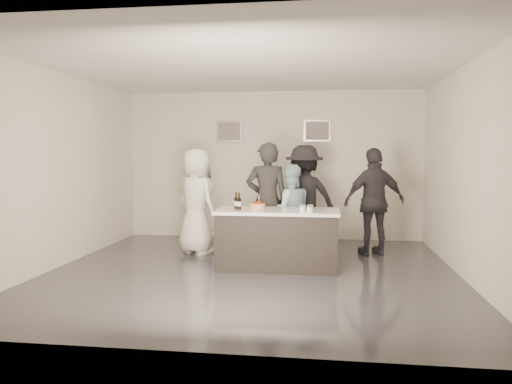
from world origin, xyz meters
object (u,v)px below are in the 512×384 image
(beer_bottle_b, at_px, (239,201))
(person_guest_back, at_px, (304,198))
(bar_counter, at_px, (277,239))
(person_guest_left, at_px, (196,201))
(person_main_black, at_px, (267,201))
(beer_bottle_a, at_px, (236,201))
(person_main_blue, at_px, (290,211))
(person_guest_right, at_px, (375,202))
(cake, at_px, (258,207))

(beer_bottle_b, distance_m, person_guest_back, 1.82)
(bar_counter, height_order, person_guest_left, person_guest_left)
(bar_counter, bearing_deg, person_guest_left, 148.27)
(person_main_black, bearing_deg, person_guest_back, -134.88)
(person_guest_back, bearing_deg, beer_bottle_a, 32.17)
(beer_bottle_a, distance_m, person_main_blue, 1.17)
(bar_counter, distance_m, person_guest_left, 1.84)
(bar_counter, relative_size, person_main_blue, 1.19)
(person_main_black, height_order, person_guest_left, person_main_black)
(person_main_black, bearing_deg, person_guest_left, -17.84)
(person_main_blue, xyz_separation_m, person_guest_left, (-1.64, 0.08, 0.14))
(person_guest_left, height_order, person_guest_back, person_guest_back)
(beer_bottle_a, relative_size, person_guest_left, 0.14)
(person_main_blue, height_order, person_guest_right, person_guest_right)
(person_guest_right, bearing_deg, beer_bottle_a, 9.10)
(beer_bottle_a, distance_m, person_guest_right, 2.50)
(cake, distance_m, person_guest_left, 1.52)
(cake, xyz_separation_m, person_main_black, (0.06, 0.71, 0.03))
(person_guest_right, bearing_deg, cake, 13.16)
(person_guest_right, relative_size, person_guest_back, 0.97)
(beer_bottle_a, bearing_deg, cake, 0.57)
(person_guest_left, distance_m, person_guest_right, 3.08)
(cake, bearing_deg, person_guest_right, 32.69)
(bar_counter, xyz_separation_m, person_main_blue, (0.13, 0.85, 0.33))
(person_guest_left, bearing_deg, person_guest_back, -123.65)
(cake, distance_m, person_main_black, 0.71)
(bar_counter, height_order, cake, cake)
(beer_bottle_a, relative_size, person_guest_right, 0.14)
(beer_bottle_a, bearing_deg, person_main_black, 60.97)
(person_guest_back, bearing_deg, person_main_black, 28.62)
(person_main_blue, bearing_deg, bar_counter, 64.68)
(cake, xyz_separation_m, person_guest_right, (1.86, 1.19, -0.01))
(bar_counter, relative_size, beer_bottle_a, 7.15)
(person_main_blue, height_order, person_guest_left, person_guest_left)
(bar_counter, xyz_separation_m, beer_bottle_b, (-0.58, -0.07, 0.58))
(person_main_black, distance_m, person_guest_back, 0.97)
(cake, xyz_separation_m, person_guest_left, (-1.21, 0.93, -0.02))
(beer_bottle_b, xyz_separation_m, person_guest_right, (2.13, 1.27, -0.11))
(person_main_black, bearing_deg, person_guest_right, -172.95)
(cake, distance_m, beer_bottle_a, 0.35)
(beer_bottle_b, bearing_deg, person_guest_right, 30.75)
(person_guest_right, height_order, person_guest_back, person_guest_back)
(person_main_blue, bearing_deg, beer_bottle_b, 35.73)
(beer_bottle_b, height_order, person_main_black, person_main_black)
(person_guest_left, distance_m, person_guest_back, 1.94)
(beer_bottle_b, bearing_deg, beer_bottle_a, 128.93)
(bar_counter, xyz_separation_m, person_guest_right, (1.56, 1.20, 0.47))
(bar_counter, relative_size, person_guest_right, 1.01)
(bar_counter, bearing_deg, person_main_black, 108.70)
(beer_bottle_b, xyz_separation_m, person_main_black, (0.34, 0.78, -0.06))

